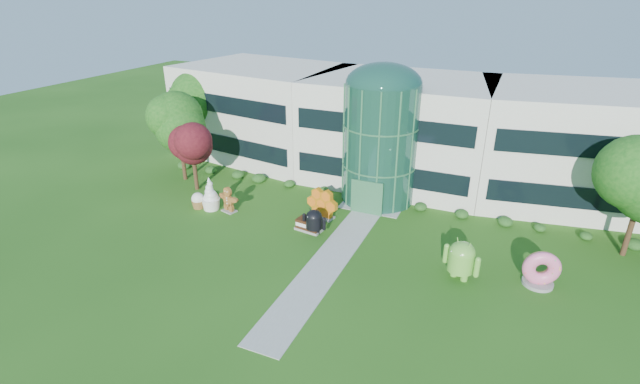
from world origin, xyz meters
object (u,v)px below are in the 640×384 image
at_px(gingerbread, 228,199).
at_px(android_black, 314,220).
at_px(donut, 541,268).
at_px(android_green, 461,257).

bearing_deg(gingerbread, android_black, 11.22).
bearing_deg(android_black, donut, 0.12).
bearing_deg(donut, android_green, -178.80).
bearing_deg(android_black, gingerbread, 177.36).
distance_m(donut, gingerbread, 23.03).
bearing_deg(donut, android_black, 164.74).
distance_m(android_green, donut, 4.70).
height_order(android_black, gingerbread, android_black).
bearing_deg(donut, gingerbread, 163.80).
height_order(android_green, donut, android_green).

